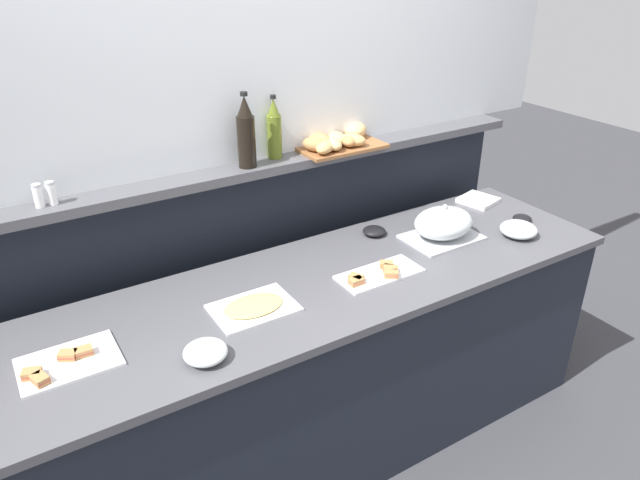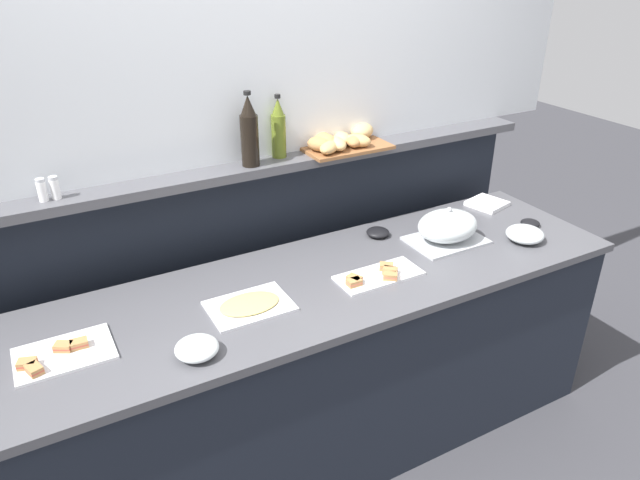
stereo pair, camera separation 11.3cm
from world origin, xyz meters
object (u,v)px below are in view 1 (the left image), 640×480
Objects in this scene: glass_bowl_large at (205,353)px; bread_basket at (335,141)px; glass_bowl_medium at (518,230)px; sandwich_platter_rear at (378,274)px; serving_cloche at (443,224)px; condiment_bowl_cream at (374,231)px; cold_cuts_platter at (254,307)px; wine_bottle_dark at (246,134)px; condiment_bowl_teal at (522,218)px; olive_oil_bottle at (274,130)px; salt_shaker at (38,196)px; napkin_stack at (478,200)px; sandwich_platter_front at (66,363)px; pepper_shaker at (51,193)px.

bread_basket reaches higher than glass_bowl_large.
sandwich_platter_rear is at bearing 176.46° from glass_bowl_medium.
condiment_bowl_cream is (-0.24, 0.20, -0.05)m from serving_cloche.
wine_bottle_dark is at bearing 64.48° from cold_cuts_platter.
sandwich_platter_rear is 1.13× the size of wine_bottle_dark.
glass_bowl_large is 1.62× the size of condiment_bowl_teal.
cold_cuts_platter is at bearing 175.68° from glass_bowl_medium.
olive_oil_bottle is 0.98m from salt_shaker.
glass_bowl_medium is at bearing -3.54° from sandwich_platter_rear.
condiment_bowl_teal is 0.53× the size of napkin_stack.
sandwich_platter_front is 2.13× the size of glass_bowl_large.
olive_oil_bottle reaches higher than sandwich_platter_front.
glass_bowl_large is 0.86× the size of glass_bowl_medium.
condiment_bowl_teal is at bearing -13.79° from salt_shaker.
wine_bottle_dark is at bearing -0.94° from pepper_shaker.
wine_bottle_dark reaches higher than sandwich_platter_rear.
condiment_bowl_cream is 0.34× the size of wine_bottle_dark.
condiment_bowl_cream is at bearing -71.84° from bread_basket.
serving_cloche reaches higher than cold_cuts_platter.
glass_bowl_large is (0.40, -0.21, 0.02)m from sandwich_platter_front.
sandwich_platter_front is (-1.20, 0.08, -0.00)m from sandwich_platter_rear.
serving_cloche is (0.99, 0.07, 0.06)m from cold_cuts_platter.
condiment_bowl_cream is at bearing 23.74° from glass_bowl_large.
glass_bowl_medium is at bearing -34.23° from olive_oil_bottle.
condiment_bowl_teal is 0.28m from napkin_stack.
wine_bottle_dark is 3.63× the size of pepper_shaker.
condiment_bowl_cream reaches higher than condiment_bowl_teal.
sandwich_platter_rear is 1.29× the size of olive_oil_bottle.
condiment_bowl_teal is (0.70, -0.26, -0.00)m from condiment_bowl_cream.
glass_bowl_medium is at bearing -145.04° from condiment_bowl_teal.
olive_oil_bottle is at bearing 145.77° from glass_bowl_medium.
condiment_bowl_cream is 0.63× the size of napkin_stack.
pepper_shaker is at bearing 164.24° from serving_cloche.
condiment_bowl_teal is (0.14, 0.10, -0.01)m from glass_bowl_medium.
napkin_stack is 1.95× the size of salt_shaker.
olive_oil_bottle is (1.04, 0.50, 0.48)m from sandwich_platter_front.
serving_cloche is at bearing -28.97° from wine_bottle_dark.
glass_bowl_large is (-1.25, -0.25, -0.05)m from serving_cloche.
bread_basket is at bearing 19.07° from sandwich_platter_front.
condiment_bowl_cream is 1.37m from pepper_shaker.
sandwich_platter_rear and sandwich_platter_front have the same top height.
condiment_bowl_teal is at bearing 6.07° from glass_bowl_large.
wine_bottle_dark reaches higher than pepper_shaker.
sandwich_platter_front is at bearing -178.64° from serving_cloche.
pepper_shaker is (-0.77, 0.01, -0.10)m from wine_bottle_dark.
wine_bottle_dark is at bearing 151.03° from serving_cloche.
bread_basket reaches higher than glass_bowl_medium.
olive_oil_bottle is at bearing 143.91° from condiment_bowl_cream.
bread_basket is at bearing 0.22° from wine_bottle_dark.
condiment_bowl_teal reaches higher than cold_cuts_platter.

